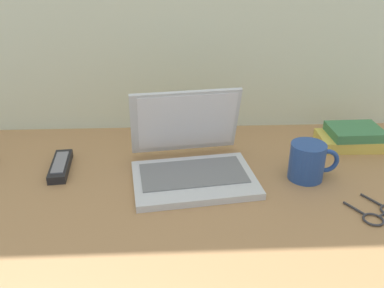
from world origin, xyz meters
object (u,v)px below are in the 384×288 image
object	(u,v)px
eyeglasses	(381,214)
remote_control_far	(61,166)
book_stack	(354,137)
coffee_mug	(308,161)
laptop	(191,158)

from	to	relation	value
eyeglasses	remote_control_far	bearing A→B (deg)	162.46
book_stack	coffee_mug	bearing A→B (deg)	-137.49
coffee_mug	eyeglasses	world-z (taller)	coffee_mug
laptop	eyeglasses	xyz separation A→B (m)	(0.42, -0.21, -0.04)
eyeglasses	book_stack	world-z (taller)	book_stack
remote_control_far	eyeglasses	world-z (taller)	remote_control_far
laptop	coffee_mug	bearing A→B (deg)	-6.91
coffee_mug	book_stack	xyz separation A→B (m)	(0.20, 0.18, -0.02)
book_stack	eyeglasses	bearing A→B (deg)	-102.47
eyeglasses	book_stack	xyz separation A→B (m)	(0.08, 0.35, 0.02)
laptop	book_stack	bearing A→B (deg)	16.20
laptop	remote_control_far	size ratio (longest dim) A/B	2.08
eyeglasses	book_stack	bearing A→B (deg)	77.53
coffee_mug	book_stack	bearing A→B (deg)	42.51
coffee_mug	book_stack	world-z (taller)	coffee_mug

